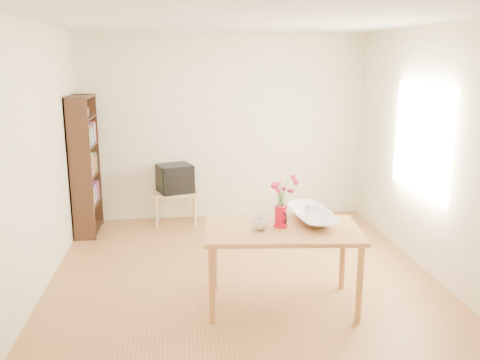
{
  "coord_description": "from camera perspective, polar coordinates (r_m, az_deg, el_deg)",
  "views": [
    {
      "loc": [
        -0.63,
        -4.88,
        2.24
      ],
      "look_at": [
        0.0,
        0.3,
        1.0
      ],
      "focal_mm": 38.0,
      "sensor_mm": 36.0,
      "label": 1
    }
  ],
  "objects": [
    {
      "name": "tv_stand",
      "position": [
        7.09,
        -7.26,
        -1.88
      ],
      "size": [
        0.6,
        0.45,
        0.46
      ],
      "color": "tan",
      "rests_on": "ground"
    },
    {
      "name": "table",
      "position": [
        4.66,
        4.81,
        -6.41
      ],
      "size": [
        1.47,
        0.93,
        0.75
      ],
      "rotation": [
        0.0,
        0.0,
        -0.1
      ],
      "color": "#AA6C3A",
      "rests_on": "ground"
    },
    {
      "name": "pitcher",
      "position": [
        4.66,
        4.59,
        -4.16
      ],
      "size": [
        0.13,
        0.21,
        0.2
      ],
      "rotation": [
        0.0,
        0.0,
        0.25
      ],
      "color": "red",
      "rests_on": "table"
    },
    {
      "name": "teacup_a",
      "position": [
        4.84,
        7.68,
        -2.12
      ],
      "size": [
        0.09,
        0.09,
        0.07
      ],
      "primitive_type": "imported",
      "rotation": [
        0.0,
        0.0,
        0.24
      ],
      "color": "white",
      "rests_on": "bowl"
    },
    {
      "name": "room",
      "position": [
        5.01,
        0.74,
        2.59
      ],
      "size": [
        4.5,
        4.5,
        4.5
      ],
      "color": "#966335",
      "rests_on": "ground"
    },
    {
      "name": "bookshelf",
      "position": [
        6.88,
        -16.97,
        1.05
      ],
      "size": [
        0.28,
        0.7,
        1.8
      ],
      "color": "black",
      "rests_on": "ground"
    },
    {
      "name": "mug",
      "position": [
        4.58,
        2.22,
        -4.94
      ],
      "size": [
        0.15,
        0.15,
        0.1
      ],
      "primitive_type": "imported",
      "rotation": [
        0.0,
        0.0,
        2.98
      ],
      "color": "white",
      "rests_on": "table"
    },
    {
      "name": "television",
      "position": [
        7.04,
        -7.32,
        0.25
      ],
      "size": [
        0.55,
        0.53,
        0.38
      ],
      "rotation": [
        0.0,
        0.0,
        0.34
      ],
      "color": "black",
      "rests_on": "tv_stand"
    },
    {
      "name": "flowers",
      "position": [
        4.59,
        4.65,
        -1.15
      ],
      "size": [
        0.22,
        0.22,
        0.31
      ],
      "primitive_type": null,
      "color": "#F23968",
      "rests_on": "pitcher"
    },
    {
      "name": "bowl",
      "position": [
        4.84,
        8.15,
        -1.56
      ],
      "size": [
        0.56,
        0.56,
        0.51
      ],
      "primitive_type": "imported",
      "rotation": [
        0.0,
        0.0,
        0.03
      ],
      "color": "white",
      "rests_on": "table"
    },
    {
      "name": "teacup_b",
      "position": [
        4.88,
        8.59,
        -2.06
      ],
      "size": [
        0.07,
        0.07,
        0.06
      ],
      "primitive_type": "imported",
      "rotation": [
        0.0,
        0.0,
        1.67
      ],
      "color": "white",
      "rests_on": "bowl"
    }
  ]
}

